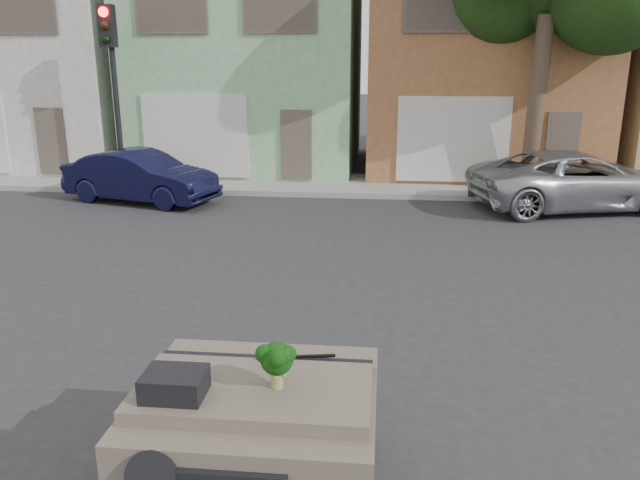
% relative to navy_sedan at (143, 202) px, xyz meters
% --- Properties ---
extents(ground_plane, '(120.00, 120.00, 0.00)m').
position_rel_navy_sedan_xyz_m(ground_plane, '(5.34, -8.04, 0.00)').
color(ground_plane, '#303033').
rests_on(ground_plane, ground).
extents(sidewalk, '(40.00, 3.00, 0.15)m').
position_rel_navy_sedan_xyz_m(sidewalk, '(5.34, 2.46, 0.07)').
color(sidewalk, gray).
rests_on(sidewalk, ground).
extents(townhouse_white, '(7.20, 8.20, 7.55)m').
position_rel_navy_sedan_xyz_m(townhouse_white, '(-5.66, 6.46, 3.77)').
color(townhouse_white, beige).
rests_on(townhouse_white, ground).
extents(townhouse_mint, '(7.20, 8.20, 7.55)m').
position_rel_navy_sedan_xyz_m(townhouse_mint, '(1.84, 6.46, 3.77)').
color(townhouse_mint, '#8BBC8A').
rests_on(townhouse_mint, ground).
extents(townhouse_tan, '(7.20, 8.20, 7.55)m').
position_rel_navy_sedan_xyz_m(townhouse_tan, '(9.34, 6.46, 3.77)').
color(townhouse_tan, '#996039').
rests_on(townhouse_tan, ground).
extents(navy_sedan, '(4.35, 2.52, 1.36)m').
position_rel_navy_sedan_xyz_m(navy_sedan, '(0.00, 0.00, 0.00)').
color(navy_sedan, '#111134').
rests_on(navy_sedan, ground).
extents(silver_pickup, '(5.67, 3.64, 1.46)m').
position_rel_navy_sedan_xyz_m(silver_pickup, '(11.18, 0.37, 0.00)').
color(silver_pickup, '#A8ABB0').
rests_on(silver_pickup, ground).
extents(traffic_signal, '(0.40, 0.40, 5.10)m').
position_rel_navy_sedan_xyz_m(traffic_signal, '(-1.16, 1.46, 2.55)').
color(traffic_signal, black).
rests_on(traffic_signal, ground).
extents(tree_near, '(4.40, 4.00, 8.50)m').
position_rel_navy_sedan_xyz_m(tree_near, '(10.34, 1.76, 4.25)').
color(tree_near, '#1B3711').
rests_on(tree_near, ground).
extents(car_dashboard, '(2.00, 1.80, 1.12)m').
position_rel_navy_sedan_xyz_m(car_dashboard, '(5.34, -11.04, 0.56)').
color(car_dashboard, '#685A4F').
rests_on(car_dashboard, ground).
extents(instrument_hump, '(0.48, 0.38, 0.20)m').
position_rel_navy_sedan_xyz_m(instrument_hump, '(4.76, -11.39, 1.22)').
color(instrument_hump, black).
rests_on(instrument_hump, car_dashboard).
extents(wiper_arm, '(0.69, 0.15, 0.02)m').
position_rel_navy_sedan_xyz_m(wiper_arm, '(5.62, -10.66, 1.13)').
color(wiper_arm, black).
rests_on(wiper_arm, car_dashboard).
extents(broccoli, '(0.46, 0.46, 0.40)m').
position_rel_navy_sedan_xyz_m(broccoli, '(5.54, -11.18, 1.32)').
color(broccoli, black).
rests_on(broccoli, car_dashboard).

